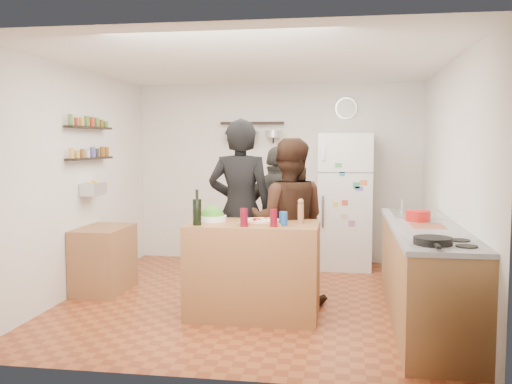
% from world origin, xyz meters
% --- Properties ---
extents(room_shell, '(4.20, 4.20, 4.20)m').
position_xyz_m(room_shell, '(0.00, 0.39, 1.25)').
color(room_shell, brown).
rests_on(room_shell, ground).
extents(prep_island, '(1.25, 0.72, 0.91)m').
position_xyz_m(prep_island, '(0.08, -0.57, 0.46)').
color(prep_island, brown).
rests_on(prep_island, floor).
extents(pizza_board, '(0.42, 0.34, 0.02)m').
position_xyz_m(pizza_board, '(0.16, -0.59, 0.92)').
color(pizza_board, olive).
rests_on(pizza_board, prep_island).
extents(pizza, '(0.34, 0.34, 0.02)m').
position_xyz_m(pizza, '(0.16, -0.59, 0.94)').
color(pizza, beige).
rests_on(pizza, pizza_board).
extents(salad_bowl, '(0.28, 0.28, 0.06)m').
position_xyz_m(salad_bowl, '(-0.34, -0.52, 0.94)').
color(salad_bowl, white).
rests_on(salad_bowl, prep_island).
extents(wine_bottle, '(0.08, 0.08, 0.25)m').
position_xyz_m(wine_bottle, '(-0.42, -0.79, 1.03)').
color(wine_bottle, black).
rests_on(wine_bottle, prep_island).
extents(wine_glass_near, '(0.07, 0.07, 0.17)m').
position_xyz_m(wine_glass_near, '(0.03, -0.81, 1.00)').
color(wine_glass_near, '#600818').
rests_on(wine_glass_near, prep_island).
extents(wine_glass_far, '(0.07, 0.07, 0.16)m').
position_xyz_m(wine_glass_far, '(0.30, -0.77, 0.99)').
color(wine_glass_far, '#630816').
rests_on(wine_glass_far, prep_island).
extents(pepper_mill, '(0.06, 0.06, 0.19)m').
position_xyz_m(pepper_mill, '(0.53, -0.52, 1.00)').
color(pepper_mill, '#9D6342').
rests_on(pepper_mill, prep_island).
extents(salt_canister, '(0.08, 0.08, 0.13)m').
position_xyz_m(salt_canister, '(0.38, -0.69, 0.97)').
color(salt_canister, '#1A4790').
rests_on(salt_canister, prep_island).
extents(person_left, '(0.73, 0.50, 1.93)m').
position_xyz_m(person_left, '(-0.14, -0.04, 0.96)').
color(person_left, black).
rests_on(person_left, floor).
extents(person_center, '(0.86, 0.68, 1.73)m').
position_xyz_m(person_center, '(0.36, -0.07, 0.86)').
color(person_center, black).
rests_on(person_center, floor).
extents(person_back, '(1.04, 0.70, 1.64)m').
position_xyz_m(person_back, '(0.20, 0.47, 0.82)').
color(person_back, '#2B2926').
rests_on(person_back, floor).
extents(counter_run, '(0.63, 2.63, 0.90)m').
position_xyz_m(counter_run, '(1.70, -0.55, 0.45)').
color(counter_run, '#9E7042').
rests_on(counter_run, floor).
extents(stove_top, '(0.60, 0.62, 0.02)m').
position_xyz_m(stove_top, '(1.70, -1.50, 0.91)').
color(stove_top, white).
rests_on(stove_top, counter_run).
extents(skillet, '(0.29, 0.29, 0.06)m').
position_xyz_m(skillet, '(1.60, -1.56, 0.95)').
color(skillet, black).
rests_on(skillet, stove_top).
extents(sink, '(0.50, 0.80, 0.03)m').
position_xyz_m(sink, '(1.70, 0.30, 0.92)').
color(sink, silver).
rests_on(sink, counter_run).
extents(cutting_board, '(0.30, 0.40, 0.02)m').
position_xyz_m(cutting_board, '(1.70, -0.59, 0.91)').
color(cutting_board, brown).
rests_on(cutting_board, counter_run).
extents(red_bowl, '(0.24, 0.24, 0.10)m').
position_xyz_m(red_bowl, '(1.65, -0.26, 0.97)').
color(red_bowl, red).
rests_on(red_bowl, counter_run).
extents(fridge, '(0.70, 0.68, 1.80)m').
position_xyz_m(fridge, '(0.95, 1.75, 0.90)').
color(fridge, white).
rests_on(fridge, floor).
extents(wall_clock, '(0.30, 0.03, 0.30)m').
position_xyz_m(wall_clock, '(0.95, 2.08, 2.15)').
color(wall_clock, silver).
rests_on(wall_clock, back_wall).
extents(spice_shelf_lower, '(0.12, 1.00, 0.02)m').
position_xyz_m(spice_shelf_lower, '(-1.93, 0.20, 1.50)').
color(spice_shelf_lower, black).
rests_on(spice_shelf_lower, left_wall).
extents(spice_shelf_upper, '(0.12, 1.00, 0.02)m').
position_xyz_m(spice_shelf_upper, '(-1.93, 0.20, 1.85)').
color(spice_shelf_upper, black).
rests_on(spice_shelf_upper, left_wall).
extents(produce_basket, '(0.18, 0.35, 0.14)m').
position_xyz_m(produce_basket, '(-1.90, 0.20, 1.15)').
color(produce_basket, silver).
rests_on(produce_basket, left_wall).
extents(side_table, '(0.50, 0.80, 0.73)m').
position_xyz_m(side_table, '(-1.74, 0.08, 0.36)').
color(side_table, '#996440').
rests_on(side_table, floor).
extents(pot_rack, '(0.90, 0.04, 0.04)m').
position_xyz_m(pot_rack, '(-0.35, 2.00, 1.95)').
color(pot_rack, black).
rests_on(pot_rack, back_wall).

